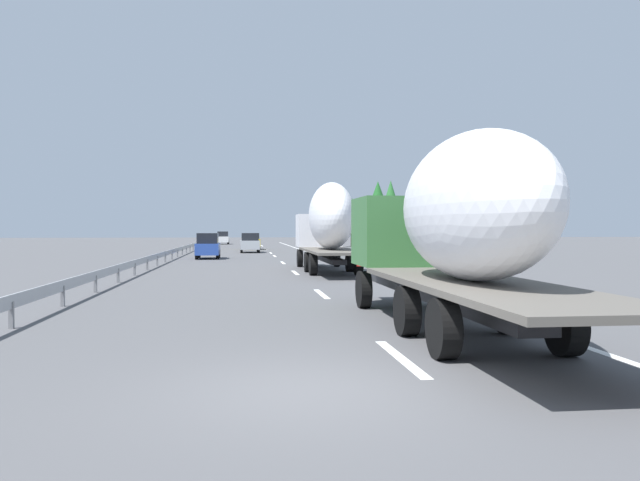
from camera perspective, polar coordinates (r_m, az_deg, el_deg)
The scene contains 24 objects.
ground_plane at distance 48.67m, azimuth -5.96°, elevation -1.61°, with size 260.00×260.00×0.00m, color #4C4C4F.
lane_stripe_0 at distance 11.17m, azimuth 7.23°, elevation -10.39°, with size 3.20×0.20×0.01m, color white.
lane_stripe_1 at distance 21.78m, azimuth 0.13°, elevation -4.81°, with size 3.20×0.20×0.01m, color white.
lane_stripe_2 at distance 32.46m, azimuth -2.24°, elevation -2.90°, with size 3.20×0.20×0.01m, color white.
lane_stripe_3 at distance 42.23m, azimuth -3.35°, elevation -2.00°, with size 3.20×0.20×0.01m, color white.
lane_stripe_4 at distance 52.89m, azimuth -4.09°, elevation -1.40°, with size 3.20×0.20×0.01m, color white.
lane_stripe_5 at distance 59.83m, azimuth -4.44°, elevation -1.12°, with size 3.20×0.20×0.01m, color white.
lane_stripe_6 at distance 71.62m, azimuth -4.86°, elevation -0.77°, with size 3.20×0.20×0.01m, color white.
lane_stripe_7 at distance 72.39m, azimuth -4.89°, elevation -0.75°, with size 3.20×0.20×0.01m, color white.
lane_stripe_8 at distance 85.25m, azimuth -5.21°, elevation -0.49°, with size 3.20×0.20×0.01m, color white.
lane_stripe_9 at distance 88.14m, azimuth -5.27°, elevation -0.44°, with size 3.20×0.20×0.01m, color white.
edge_line_right at distance 54.03m, azimuth -0.22°, elevation -1.34°, with size 110.00×0.20×0.01m, color white.
truck_lead at distance 33.33m, azimuth 0.74°, elevation 1.57°, with size 12.90×2.55×4.59m.
truck_trailing at distance 13.97m, azimuth 11.77°, elevation 1.57°, with size 13.10×2.55×4.12m.
car_blue_sedan at distance 48.63m, azimuth -10.02°, elevation -0.49°, with size 4.03×1.74×1.94m.
car_silver_hatch at distance 61.28m, azimuth -6.31°, elevation -0.20°, with size 4.32×1.82×1.87m.
car_white_van at distance 96.70m, azimuth -8.70°, elevation 0.24°, with size 4.49×1.78×1.92m.
car_yellow_coupe at distance 70.69m, azimuth -6.18°, elevation -0.06°, with size 4.00×1.91×1.80m.
road_sign at distance 50.45m, azimuth 1.64°, elevation 0.88°, with size 0.10×0.90×3.03m.
tree_0 at distance 47.04m, azimuth 9.35°, elevation 2.44°, with size 2.69×2.69×5.45m.
tree_1 at distance 81.59m, azimuth 2.89°, elevation 2.26°, with size 3.12×3.12×6.27m.
tree_2 at distance 50.91m, azimuth 5.21°, elevation 2.64°, with size 3.50×3.50×6.07m.
tree_3 at distance 60.20m, azimuth 6.36°, elevation 2.85°, with size 3.23×3.23×6.84m.
guardrail_median at distance 51.89m, azimuth -12.66°, elevation -0.83°, with size 94.00×0.10×0.76m.
Camera 1 is at (-8.61, 0.90, 2.21)m, focal length 35.67 mm.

